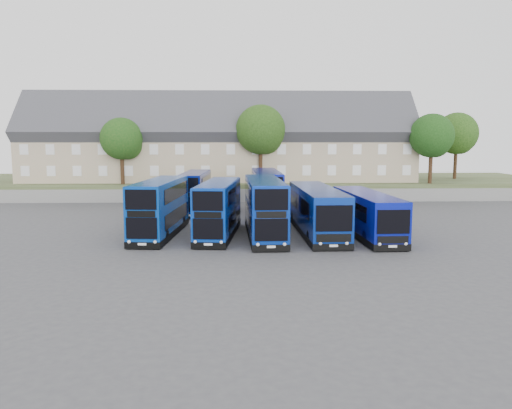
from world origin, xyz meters
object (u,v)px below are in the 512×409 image
object	(u,v)px
dd_front_left	(160,209)
tree_east	(433,137)
dd_front_mid	(219,210)
tree_west	(123,140)
tree_mid	(262,132)
tree_far	(457,135)
coach_east_a	(317,211)

from	to	relation	value
dd_front_left	tree_east	xyz separation A→B (m)	(28.53, 21.11, 5.38)
dd_front_mid	tree_west	size ratio (longest dim) A/B	1.34
tree_west	tree_mid	bearing A→B (deg)	1.79
tree_east	tree_far	world-z (taller)	tree_far
dd_front_left	dd_front_mid	distance (m)	4.38
tree_east	tree_far	xyz separation A→B (m)	(6.00, 7.00, 0.34)
dd_front_left	tree_mid	bearing A→B (deg)	73.02
dd_front_left	dd_front_mid	world-z (taller)	dd_front_left
coach_east_a	tree_west	world-z (taller)	tree_west
dd_front_mid	tree_far	xyz separation A→B (m)	(30.16, 28.44, 5.77)
tree_east	dd_front_left	bearing A→B (deg)	-143.51
tree_west	tree_mid	distance (m)	16.04
dd_front_left	tree_far	world-z (taller)	tree_far
tree_east	dd_front_mid	bearing A→B (deg)	-138.42
tree_mid	tree_far	xyz separation A→B (m)	(26.00, 6.50, -0.34)
dd_front_left	tree_mid	world-z (taller)	tree_mid
tree_mid	coach_east_a	bearing A→B (deg)	-81.29
coach_east_a	tree_far	size ratio (longest dim) A/B	1.48
tree_west	tree_east	bearing A→B (deg)	0.00
dd_front_left	tree_far	distance (m)	44.89
tree_west	dd_front_left	bearing A→B (deg)	-70.51
dd_front_mid	tree_west	world-z (taller)	tree_west
dd_front_mid	coach_east_a	bearing A→B (deg)	10.90
dd_front_left	coach_east_a	distance (m)	11.80
dd_front_left	tree_far	size ratio (longest dim) A/B	1.21
dd_front_left	tree_west	bearing A→B (deg)	114.05
dd_front_left	tree_mid	distance (m)	24.01
tree_far	dd_front_left	bearing A→B (deg)	-140.86
dd_front_mid	coach_east_a	world-z (taller)	dd_front_mid
coach_east_a	tree_west	bearing A→B (deg)	131.63
tree_west	tree_east	world-z (taller)	tree_east
coach_east_a	tree_mid	size ratio (longest dim) A/B	1.40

